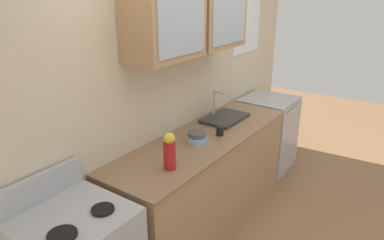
{
  "coord_description": "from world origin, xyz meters",
  "views": [
    {
      "loc": [
        -2.43,
        -1.58,
        2.16
      ],
      "look_at": [
        -0.19,
        0.0,
        1.12
      ],
      "focal_mm": 33.59,
      "sensor_mm": 36.0,
      "label": 1
    }
  ],
  "objects_px": {
    "cup_near_sink": "(220,131)",
    "dishwasher": "(267,134)",
    "bowl_stack": "(197,137)",
    "vase": "(170,151)",
    "sink_faucet": "(224,117)"
  },
  "relations": [
    {
      "from": "cup_near_sink",
      "to": "dishwasher",
      "type": "bearing_deg",
      "value": 3.88
    },
    {
      "from": "bowl_stack",
      "to": "cup_near_sink",
      "type": "distance_m",
      "value": 0.26
    },
    {
      "from": "bowl_stack",
      "to": "dishwasher",
      "type": "bearing_deg",
      "value": 0.17
    },
    {
      "from": "vase",
      "to": "cup_near_sink",
      "type": "distance_m",
      "value": 0.75
    },
    {
      "from": "dishwasher",
      "to": "vase",
      "type": "bearing_deg",
      "value": -176.92
    },
    {
      "from": "vase",
      "to": "cup_near_sink",
      "type": "relative_size",
      "value": 2.76
    },
    {
      "from": "bowl_stack",
      "to": "cup_near_sink",
      "type": "bearing_deg",
      "value": -18.68
    },
    {
      "from": "dishwasher",
      "to": "bowl_stack",
      "type": "bearing_deg",
      "value": -179.83
    },
    {
      "from": "cup_near_sink",
      "to": "dishwasher",
      "type": "xyz_separation_m",
      "value": [
        1.28,
        0.09,
        -0.49
      ]
    },
    {
      "from": "sink_faucet",
      "to": "vase",
      "type": "xyz_separation_m",
      "value": [
        -1.11,
        -0.19,
        0.12
      ]
    },
    {
      "from": "bowl_stack",
      "to": "vase",
      "type": "height_order",
      "value": "vase"
    },
    {
      "from": "sink_faucet",
      "to": "vase",
      "type": "distance_m",
      "value": 1.13
    },
    {
      "from": "sink_faucet",
      "to": "cup_near_sink",
      "type": "height_order",
      "value": "sink_faucet"
    },
    {
      "from": "sink_faucet",
      "to": "bowl_stack",
      "type": "height_order",
      "value": "sink_faucet"
    },
    {
      "from": "sink_faucet",
      "to": "dishwasher",
      "type": "xyz_separation_m",
      "value": [
        0.91,
        -0.08,
        -0.47
      ]
    }
  ]
}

